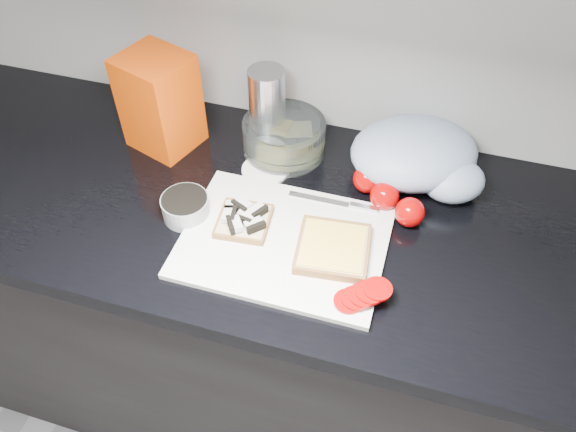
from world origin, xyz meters
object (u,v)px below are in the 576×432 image
object	(u,v)px
cutting_board	(284,242)
bread_bag	(160,102)
steel_canister	(267,109)
glass_bowl	(284,137)

from	to	relation	value
cutting_board	bread_bag	world-z (taller)	bread_bag
cutting_board	steel_canister	distance (m)	0.33
bread_bag	steel_canister	bearing A→B (deg)	33.85
bread_bag	steel_canister	distance (m)	0.24
cutting_board	steel_canister	world-z (taller)	steel_canister
cutting_board	bread_bag	bearing A→B (deg)	147.64
cutting_board	glass_bowl	world-z (taller)	glass_bowl
cutting_board	steel_canister	size ratio (longest dim) A/B	2.05
bread_bag	steel_canister	xyz separation A→B (m)	(0.23, 0.06, -0.01)
cutting_board	bread_bag	distance (m)	0.43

